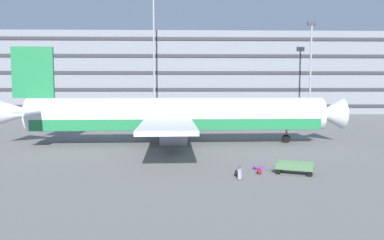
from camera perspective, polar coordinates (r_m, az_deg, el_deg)
The scene contains 10 objects.
ground_plane at distance 41.09m, azimuth -9.72°, elevation -3.49°, with size 600.00×600.00×0.00m, color slate.
terminal_structure at distance 91.26m, azimuth -5.19°, elevation 7.08°, with size 146.69×14.63×18.83m.
airliner at distance 39.72m, azimuth -2.81°, elevation 0.65°, with size 37.12×29.95×10.24m.
light_mast_left at distance 77.29m, azimuth -5.88°, elevation 11.00°, with size 1.80×0.50×24.87m.
light_mast_center_left at distance 81.26m, azimuth 17.82°, elevation 8.54°, with size 1.80×0.50×19.51m.
suitcase_black at distance 24.67m, azimuth 7.48°, elevation -8.24°, with size 0.41×0.52×0.89m.
suitcase_teal at distance 27.89m, azimuth 10.24°, elevation -7.26°, with size 0.85×0.73×0.24m.
backpack_upright at distance 25.52m, azimuth 6.80°, elevation -8.13°, with size 0.28×0.37×0.50m.
backpack_navy at distance 26.31m, azimuth 10.35°, elevation -7.78°, with size 0.41×0.38×0.50m.
baggage_cart at distance 26.99m, azimuth 15.51°, elevation -7.11°, with size 3.31×2.18×0.82m.
Camera 1 is at (5.93, -40.22, 5.98)m, focal length 34.66 mm.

